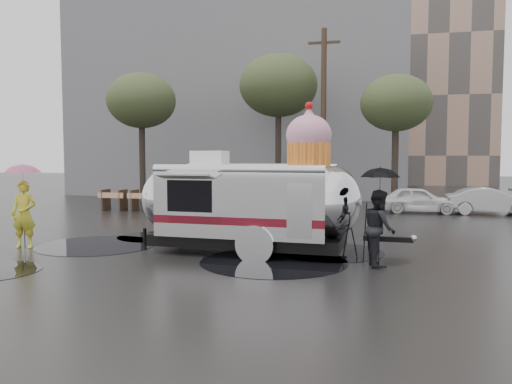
% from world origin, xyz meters
% --- Properties ---
extents(ground, '(120.00, 120.00, 0.00)m').
position_xyz_m(ground, '(0.00, 0.00, 0.00)').
color(ground, black).
rests_on(ground, ground).
extents(puddles, '(9.77, 9.55, 0.01)m').
position_xyz_m(puddles, '(0.26, 1.07, 0.01)').
color(puddles, black).
rests_on(puddles, ground).
extents(grey_building, '(22.00, 12.00, 13.00)m').
position_xyz_m(grey_building, '(-4.00, 24.00, 6.50)').
color(grey_building, slate).
rests_on(grey_building, ground).
extents(utility_pole, '(1.60, 0.28, 9.00)m').
position_xyz_m(utility_pole, '(2.50, 14.00, 4.62)').
color(utility_pole, '#473323').
rests_on(utility_pole, ground).
extents(tree_left, '(3.64, 3.64, 6.95)m').
position_xyz_m(tree_left, '(-7.00, 13.00, 5.48)').
color(tree_left, '#382D26').
rests_on(tree_left, ground).
extents(tree_mid, '(4.20, 4.20, 8.03)m').
position_xyz_m(tree_mid, '(0.00, 15.00, 6.34)').
color(tree_mid, '#382D26').
rests_on(tree_mid, ground).
extents(tree_right, '(3.36, 3.36, 6.42)m').
position_xyz_m(tree_right, '(6.00, 13.00, 5.06)').
color(tree_right, '#382D26').
rests_on(tree_right, ground).
extents(barricade_row, '(4.30, 0.80, 1.00)m').
position_xyz_m(barricade_row, '(-5.55, 9.96, 0.52)').
color(barricade_row, '#473323').
rests_on(barricade_row, ground).
extents(airstream_trailer, '(7.47, 2.97, 4.03)m').
position_xyz_m(airstream_trailer, '(1.70, 1.24, 1.41)').
color(airstream_trailer, silver).
rests_on(airstream_trailer, ground).
extents(person_left, '(0.75, 0.56, 1.88)m').
position_xyz_m(person_left, '(-4.68, 0.47, 0.94)').
color(person_left, yellow).
rests_on(person_left, ground).
extents(umbrella_pink, '(1.21, 1.21, 2.37)m').
position_xyz_m(umbrella_pink, '(-4.68, 0.47, 1.96)').
color(umbrella_pink, pink).
rests_on(umbrella_pink, ground).
extents(person_right, '(0.63, 0.93, 1.79)m').
position_xyz_m(person_right, '(4.98, 0.18, 0.89)').
color(person_right, black).
rests_on(person_right, ground).
extents(umbrella_black, '(1.15, 1.15, 2.33)m').
position_xyz_m(umbrella_black, '(4.98, 0.18, 1.94)').
color(umbrella_black, black).
rests_on(umbrella_black, ground).
extents(tripod, '(0.59, 0.61, 1.50)m').
position_xyz_m(tripod, '(4.41, 0.69, 0.89)').
color(tripod, black).
rests_on(tripod, ground).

